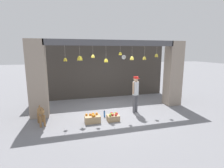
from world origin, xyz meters
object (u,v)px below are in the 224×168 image
(shopkeeper, at_px, (136,92))
(fruit_crate_apples, at_px, (113,117))
(dog, at_px, (41,112))
(fruit_crate_oranges, at_px, (93,119))
(wall_clock, at_px, (124,57))
(water_bottle, at_px, (104,114))

(shopkeeper, height_order, fruit_crate_apples, shopkeeper)
(dog, xyz_separation_m, shopkeeper, (3.76, 0.32, 0.44))
(dog, distance_m, fruit_crate_oranges, 1.85)
(dog, height_order, wall_clock, wall_clock)
(fruit_crate_apples, xyz_separation_m, wall_clock, (1.60, 3.42, 2.14))
(dog, bearing_deg, shopkeeper, 79.40)
(fruit_crate_apples, bearing_deg, water_bottle, 116.61)
(shopkeeper, height_order, water_bottle, shopkeeper)
(dog, xyz_separation_m, fruit_crate_oranges, (1.80, -0.29, -0.32))
(fruit_crate_oranges, height_order, fruit_crate_apples, fruit_crate_oranges)
(fruit_crate_apples, relative_size, water_bottle, 1.73)
(fruit_crate_apples, bearing_deg, dog, 173.30)
(dog, height_order, fruit_crate_apples, dog)
(fruit_crate_oranges, bearing_deg, wall_clock, 54.91)
(fruit_crate_oranges, xyz_separation_m, water_bottle, (0.56, 0.45, -0.03))
(fruit_crate_oranges, height_order, water_bottle, fruit_crate_oranges)
(dog, xyz_separation_m, wall_clock, (4.19, 3.12, 1.80))
(fruit_crate_oranges, distance_m, fruit_crate_apples, 0.79)
(fruit_crate_oranges, relative_size, fruit_crate_apples, 1.25)
(fruit_crate_oranges, bearing_deg, shopkeeper, 17.22)
(fruit_crate_oranges, height_order, wall_clock, wall_clock)
(dog, height_order, water_bottle, dog)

